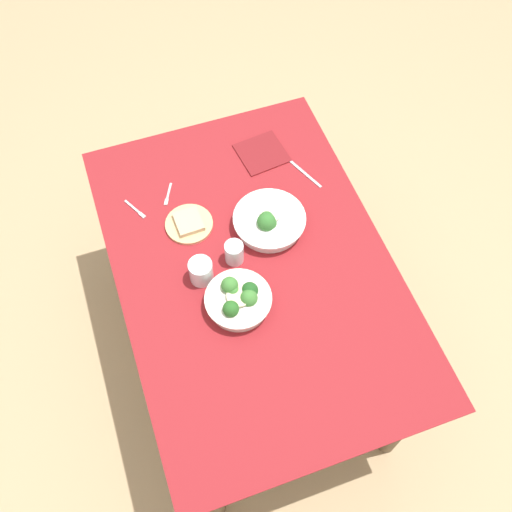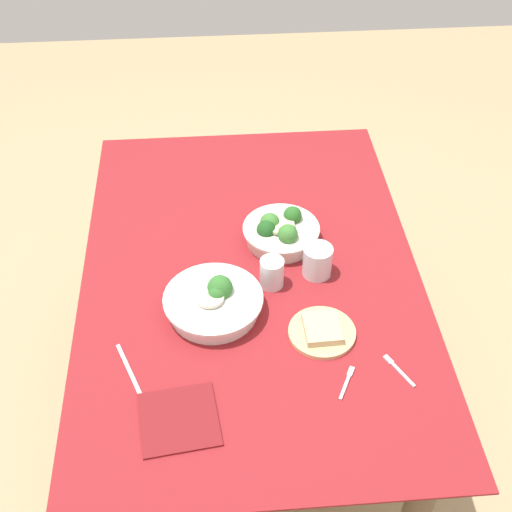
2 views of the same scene
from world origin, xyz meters
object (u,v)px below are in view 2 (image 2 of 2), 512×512
Objects in this scene: broccoli_bowl_far at (281,232)px; napkin_folded_upper at (179,419)px; bread_side_plate at (322,331)px; water_glass_center at (317,261)px; fork_by_far_bowl at (398,369)px; fork_by_near_bowl at (347,381)px; water_glass_side at (272,273)px; broccoli_bowl_near at (214,302)px; table_knife_left at (132,375)px.

napkin_folded_upper is (0.59, -0.29, -0.03)m from broccoli_bowl_far.
water_glass_center is at bearing 175.25° from bread_side_plate.
water_glass_center reaches higher than bread_side_plate.
fork_by_far_bowl and fork_by_near_bowl have the same top height.
broccoli_bowl_far is 0.16m from water_glass_center.
napkin_folded_upper is at bearing -30.97° from water_glass_side.
water_glass_center is (-0.12, 0.29, 0.01)m from broccoli_bowl_near.
napkin_folded_upper is (0.08, -0.40, 0.00)m from fork_by_near_bowl.
water_glass_center is 0.38m from fork_by_near_bowl.
broccoli_bowl_near is 0.29m from bread_side_plate.
water_glass_side is at bearing -13.66° from broccoli_bowl_far.
table_knife_left is 1.19× the size of napkin_folded_upper.
broccoli_bowl_far is 2.61× the size of water_glass_side.
broccoli_bowl_near is 1.48× the size of napkin_folded_upper.
fork_by_near_bowl is at bearing 2.90° from water_glass_center.
fork_by_near_bowl is at bearing 73.78° from fork_by_far_bowl.
water_glass_center is at bearing 112.70° from broccoli_bowl_near.
water_glass_center is (0.14, 0.09, 0.01)m from broccoli_bowl_far.
broccoli_bowl_near is at bearing -61.40° from water_glass_side.
table_knife_left is at bearing -139.37° from napkin_folded_upper.
water_glass_side is at bearing 149.03° from napkin_folded_upper.
table_knife_left is at bearing -57.20° from water_glass_center.
napkin_folded_upper is at bearing -26.38° from broccoli_bowl_far.
fork_by_far_bowl is (0.13, 0.17, -0.01)m from bread_side_plate.
bread_side_plate is at bearing 10.70° from broccoli_bowl_far.
broccoli_bowl_far is 2.48× the size of water_glass_center.
broccoli_bowl_far is 1.29× the size of bread_side_plate.
fork_by_far_bowl is (0.49, 0.23, -0.03)m from broccoli_bowl_far.
bread_side_plate is 0.16m from fork_by_near_bowl.
napkin_folded_upper is at bearing 18.59° from table_knife_left.
water_glass_side is at bearing 105.89° from table_knife_left.
fork_by_near_bowl is at bearing 13.75° from bread_side_plate.
water_glass_center is 0.13m from water_glass_side.
water_glass_side is (-0.19, -0.11, 0.03)m from bread_side_plate.
bread_side_plate is 0.82× the size of table_knife_left.
broccoli_bowl_far is 0.54m from fork_by_far_bowl.
water_glass_side is 0.46m from table_knife_left.
table_knife_left is at bearing 110.20° from fork_by_near_bowl.
water_glass_side is at bearing 118.60° from broccoli_bowl_near.
broccoli_bowl_near is 2.72× the size of fork_by_near_bowl.
bread_side_plate is at bearing 79.33° from table_knife_left.
table_knife_left is (0.28, -0.36, -0.04)m from water_glass_side.
broccoli_bowl_far is 0.53m from fork_by_near_bowl.
broccoli_bowl_near is 1.51× the size of bread_side_plate.
water_glass_side is (-0.09, 0.16, 0.01)m from broccoli_bowl_near.
fork_by_far_bowl is at bearing 65.05° from table_knife_left.
broccoli_bowl_near is 0.34m from napkin_folded_upper.
water_glass_center reaches higher than fork_by_near_bowl.
table_knife_left is (0.20, -0.21, -0.03)m from broccoli_bowl_near.
fork_by_far_bowl is 0.54m from napkin_folded_upper.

